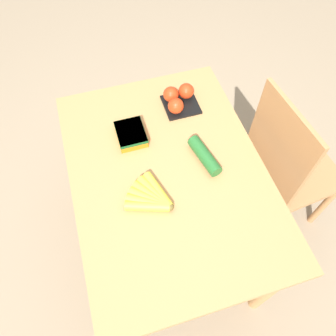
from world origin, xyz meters
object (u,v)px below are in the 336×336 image
tomato_pack (178,98)px  cucumber_near (205,156)px  carrot_bag (131,134)px  chair (286,167)px  banana_bunch (152,198)px

tomato_pack → cucumber_near: bearing=1.4°
tomato_pack → carrot_bag: (0.13, -0.26, -0.01)m
chair → carrot_bag: (-0.22, -0.73, 0.28)m
chair → banana_bunch: bearing=93.1°
chair → carrot_bag: bearing=68.1°
tomato_pack → carrot_bag: tomato_pack is taller
chair → tomato_pack: size_ratio=6.08×
chair → cucumber_near: (-0.01, -0.46, 0.28)m
tomato_pack → chair: bearing=53.8°
chair → carrot_bag: chair is taller
tomato_pack → carrot_bag: 0.29m
carrot_bag → cucumber_near: bearing=52.7°
carrot_bag → chair: bearing=73.5°
chair → banana_bunch: (0.11, -0.72, 0.27)m
carrot_bag → cucumber_near: size_ratio=0.75×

